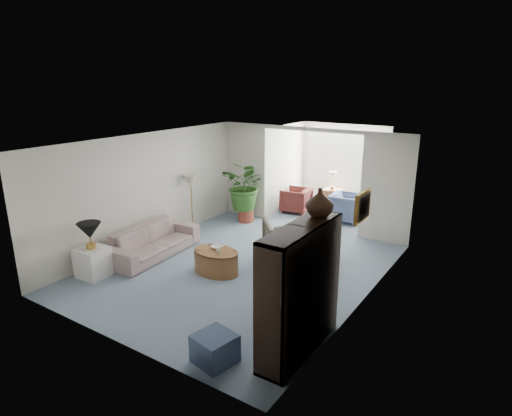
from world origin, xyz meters
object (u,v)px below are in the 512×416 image
Objects in this scene: floor_lamp at (191,181)px; ottoman at (215,348)px; cabinet_urn at (320,202)px; sunroom_chair_maroon at (296,200)px; coffee_table at (216,261)px; plant_pot at (246,215)px; sunroom_table at (332,200)px; framed_picture at (363,207)px; wingback_chair at (288,240)px; sofa at (153,241)px; coffee_bowl at (217,247)px; sunroom_chair_blue at (347,208)px; entertainment_cabinet at (300,290)px; end_table at (93,262)px; side_table_dark at (326,250)px; table_lamp at (89,231)px; coffee_cup at (219,252)px.

ottoman is at bearing -45.62° from floor_lamp.
cabinet_urn is 0.53× the size of sunroom_chair_maroon.
ottoman is at bearing -52.06° from coffee_table.
ottoman is at bearing -59.47° from plant_pot.
coffee_table is 5.11m from sunroom_table.
plant_pot is at bearing 120.53° from ottoman.
wingback_chair is at bearing 152.26° from framed_picture.
sofa is 9.95× the size of coffee_bowl.
ottoman is at bearing 13.39° from sunroom_chair_maroon.
framed_picture reaches higher than sunroom_chair_blue.
ottoman is at bearing -77.98° from sunroom_table.
sunroom_chair_maroon is 1.06m from sunroom_table.
framed_picture is 0.28× the size of entertainment_cabinet.
entertainment_cabinet is at bearing 0.93° from end_table.
end_table is 4.71m from cabinet_urn.
cabinet_urn is at bearing -69.06° from side_table_dark.
side_table_dark is at bearing 40.87° from table_lamp.
coffee_table is 9.76× the size of coffee_cup.
sunroom_table reaches higher than coffee_bowl.
sunroom_chair_blue is (2.75, 5.77, 0.09)m from end_table.
sunroom_chair_blue is (-0.68, 2.80, 0.10)m from side_table_dark.
sunroom_chair_maroon reaches higher than end_table.
coffee_bowl is at bearing -92.34° from sunroom_table.
coffee_cup reaches higher than coffee_table.
sofa is at bearing -153.40° from side_table_dark.
sofa is 2.29× the size of coffee_table.
floor_lamp reaches higher than table_lamp.
framed_picture is 2.88m from coffee_cup.
cabinet_urn is at bearing -168.89° from sunroom_chair_blue.
coffee_table is 1.16× the size of sunroom_chair_blue.
end_table is 2.35m from coffee_bowl.
framed_picture is at bearing -15.79° from floor_lamp.
sunroom_chair_blue is at bearing 84.01° from sunroom_chair_maroon.
sunroom_table is (-2.35, 6.45, -0.60)m from entertainment_cabinet.
side_table_dark is at bearing -67.57° from sofa.
floor_lamp is (-0.40, 1.70, 0.93)m from sofa.
entertainment_cabinet is at bearing -98.05° from framed_picture.
sunroom_table is at bearing 87.66° from coffee_bowl.
sofa reaches higher than coffee_table.
cabinet_urn reaches higher than sofa.
ottoman is at bearing -112.39° from framed_picture.
entertainment_cabinet is at bearing -69.98° from sunroom_table.
sunroom_table reaches higher than plant_pot.
side_table_dark is 3.10m from entertainment_cabinet.
end_table is at bearing 0.00° from table_lamp.
end_table is at bearing -139.13° from side_table_dark.
table_lamp is 0.46× the size of coffee_table.
coffee_table is at bearing 37.32° from table_lamp.
side_table_dark is (3.43, 2.97, -0.01)m from end_table.
sunroom_chair_blue reaches higher than sofa.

